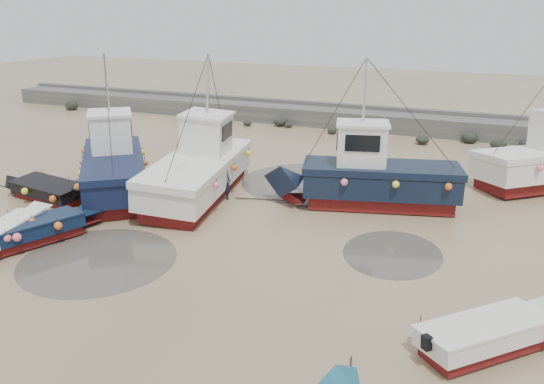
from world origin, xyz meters
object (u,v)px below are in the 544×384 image
Objects in this scene: dinghy_1 at (40,226)px; dinghy_4 at (44,187)px; dinghy_0 at (11,229)px; cabin_boat_0 at (113,163)px; cabin_boat_2 at (366,176)px; dinghy_3 at (498,330)px; cabin_boat_1 at (201,166)px; person at (224,199)px.

dinghy_1 and dinghy_4 have the same top height.
dinghy_4 is (-2.47, 4.09, -0.00)m from dinghy_0.
cabin_boat_2 is at bearing -26.24° from cabin_boat_0.
cabin_boat_1 is at bearing -165.74° from dinghy_3.
person is (-11.39, 7.18, -0.55)m from dinghy_3.
dinghy_4 is at bearing 156.63° from dinghy_1.
cabin_boat_2 is at bearing 27.65° from dinghy_0.
dinghy_0 is 0.99× the size of dinghy_4.
person is (5.27, 0.84, -1.33)m from cabin_boat_0.
cabin_boat_1 is at bearing 84.73° from cabin_boat_2.
dinghy_4 is at bearing 94.32° from cabin_boat_2.
cabin_boat_1 is at bearing -20.77° from cabin_boat_0.
cabin_boat_2 is (13.50, 4.61, 0.81)m from dinghy_4.
dinghy_1 is 0.64× the size of cabin_boat_0.
dinghy_3 is at bearing 127.66° from person.
dinghy_0 is at bearing -125.76° from cabin_boat_1.
dinghy_4 is 7.07m from cabin_boat_1.
cabin_boat_0 reaches higher than dinghy_4.
dinghy_4 is at bearing -147.44° from dinghy_3.
dinghy_0 is 1.02× the size of dinghy_1.
cabin_boat_0 is 4.12m from cabin_boat_1.
dinghy_3 is (15.61, -0.67, 0.00)m from dinghy_1.
dinghy_1 is at bearing -137.42° from dinghy_3.
dinghy_0 is 0.65× the size of cabin_boat_0.
dinghy_0 is 0.52× the size of cabin_boat_1.
cabin_boat_2 is (10.22, 8.12, 0.81)m from dinghy_1.
dinghy_3 is at bearing -93.53° from dinghy_4.
dinghy_0 is 0.99m from dinghy_1.
dinghy_1 is at bearing 25.28° from dinghy_0.
dinghy_1 is 7.77m from person.
dinghy_4 is 3.19m from cabin_boat_0.
cabin_boat_0 is at bearing -11.01° from person.
person is (5.02, 7.09, -0.55)m from dinghy_0.
cabin_boat_0 is 0.93× the size of cabin_boat_2.
dinghy_4 is 8.09m from person.
dinghy_1 is (0.80, 0.58, -0.00)m from dinghy_0.
dinghy_4 is at bearing 110.51° from dinghy_0.
cabin_boat_1 and cabin_boat_2 have the same top height.
cabin_boat_0 is (-16.66, 6.33, 0.78)m from dinghy_3.
dinghy_1 is 3.44× the size of person.
cabin_boat_2 is (-5.39, 8.79, 0.80)m from dinghy_3.
dinghy_4 is 0.61× the size of cabin_boat_2.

